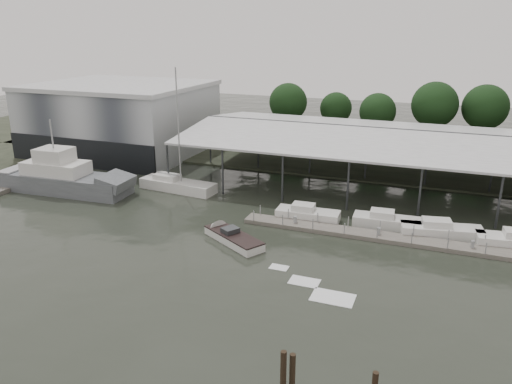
% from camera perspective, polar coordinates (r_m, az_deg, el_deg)
% --- Properties ---
extents(ground, '(200.00, 200.00, 0.00)m').
position_cam_1_polar(ground, '(42.74, -7.28, -7.58)').
color(ground, '#272C24').
rests_on(ground, ground).
extents(land_strip_far, '(140.00, 30.00, 0.30)m').
position_cam_1_polar(land_strip_far, '(80.05, 7.06, 4.90)').
color(land_strip_far, '#3D4232').
rests_on(land_strip_far, ground).
extents(land_strip_west, '(20.00, 40.00, 0.30)m').
position_cam_1_polar(land_strip_west, '(88.53, -21.16, 5.10)').
color(land_strip_west, '#3D4232').
rests_on(land_strip_west, ground).
extents(storage_warehouse, '(24.50, 20.50, 10.50)m').
position_cam_1_polar(storage_warehouse, '(80.00, -15.13, 8.20)').
color(storage_warehouse, '#ABB1B6').
rests_on(storage_warehouse, ground).
extents(covered_boat_shed, '(58.24, 24.00, 6.96)m').
position_cam_1_polar(covered_boat_shed, '(62.86, 19.23, 5.93)').
color(covered_boat_shed, silver).
rests_on(covered_boat_shed, ground).
extents(trawler_dock, '(3.00, 18.00, 0.50)m').
position_cam_1_polar(trawler_dock, '(70.56, -23.65, 1.75)').
color(trawler_dock, slate).
rests_on(trawler_dock, ground).
extents(floating_dock, '(28.00, 2.00, 1.40)m').
position_cam_1_polar(floating_dock, '(47.46, 14.99, -5.09)').
color(floating_dock, slate).
rests_on(floating_dock, ground).
extents(grey_trawler, '(16.76, 5.33, 8.84)m').
position_cam_1_polar(grey_trawler, '(62.82, -21.00, 1.43)').
color(grey_trawler, slate).
rests_on(grey_trawler, ground).
extents(white_sailboat, '(9.69, 3.47, 14.57)m').
position_cam_1_polar(white_sailboat, '(60.16, -9.04, 0.81)').
color(white_sailboat, silver).
rests_on(white_sailboat, ground).
extents(speedboat_underway, '(16.53, 10.55, 2.00)m').
position_cam_1_polar(speedboat_underway, '(45.81, -3.01, -5.06)').
color(speedboat_underway, silver).
rests_on(speedboat_underway, ground).
extents(moored_cruiser_0, '(6.42, 2.48, 1.70)m').
position_cam_1_polar(moored_cruiser_0, '(50.58, 5.87, -2.54)').
color(moored_cruiser_0, silver).
rests_on(moored_cruiser_0, ground).
extents(moored_cruiser_1, '(6.53, 2.52, 1.70)m').
position_cam_1_polar(moored_cruiser_1, '(50.22, 14.65, -3.23)').
color(moored_cruiser_1, silver).
rests_on(moored_cruiser_1, ground).
extents(moored_cruiser_2, '(7.58, 3.57, 1.70)m').
position_cam_1_polar(moored_cruiser_2, '(49.49, 20.35, -4.15)').
color(moored_cruiser_2, silver).
rests_on(moored_cruiser_2, ground).
extents(horizon_tree_line, '(70.23, 11.17, 10.69)m').
position_cam_1_polar(horizon_tree_line, '(82.70, 24.20, 8.30)').
color(horizon_tree_line, black).
rests_on(horizon_tree_line, ground).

